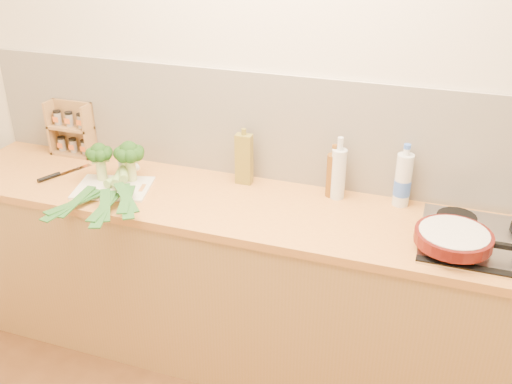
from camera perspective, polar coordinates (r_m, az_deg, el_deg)
room_shell at (r=2.77m, az=2.16°, el=6.30°), size 3.50×3.50×3.50m
counter at (r=2.87m, az=0.18°, el=-9.22°), size 3.20×0.62×0.90m
gas_hob at (r=2.53m, az=22.67°, el=-4.55°), size 0.58×0.50×0.04m
chopping_board at (r=2.87m, az=-14.08°, el=0.42°), size 0.41×0.34×0.01m
broccoli_left at (r=2.90m, az=-15.39°, el=3.63°), size 0.13×0.13×0.19m
broccoli_right at (r=2.86m, az=-12.57°, el=3.75°), size 0.15×0.15×0.21m
leek_front at (r=2.83m, az=-14.95°, el=0.61°), size 0.15×0.64×0.04m
leek_mid at (r=2.81m, az=-13.83°, el=0.96°), size 0.29×0.69×0.04m
leek_back at (r=2.77m, az=-13.04°, el=1.04°), size 0.38×0.54×0.04m
chefs_knife at (r=3.08m, az=-19.41°, el=1.58°), size 0.15×0.29×0.02m
skillet at (r=2.39m, az=19.21°, el=-4.32°), size 0.45×0.30×0.05m
spice_rack at (r=3.29m, az=-17.85°, el=5.77°), size 0.25×0.10×0.30m
oil_tin at (r=2.79m, az=-1.20°, el=3.35°), size 0.08×0.05×0.29m
glass_bottle at (r=2.68m, az=8.24°, el=1.91°), size 0.07×0.07×0.30m
amber_bottle at (r=2.70m, az=7.71°, el=1.74°), size 0.06×0.06×0.26m
water_bottle at (r=2.67m, az=14.47°, el=1.03°), size 0.08×0.08×0.28m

